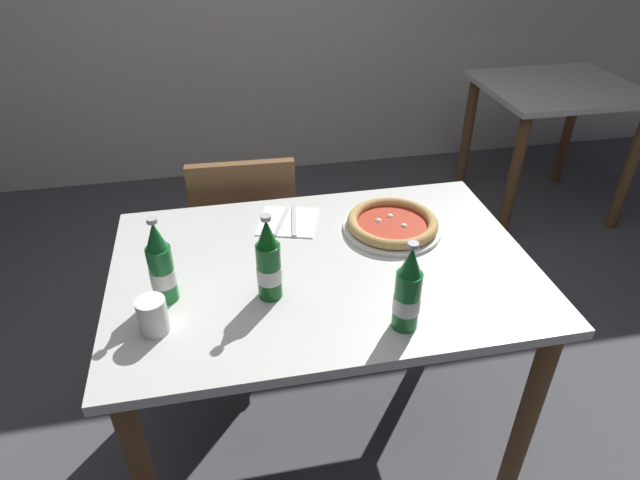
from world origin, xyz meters
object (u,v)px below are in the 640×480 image
object	(u,v)px
beer_bottle_center	(408,293)
dining_table_background	(553,113)
pizza_margherita_near	(392,224)
beer_bottle_left	(161,266)
beer_bottle_right	(269,264)
chair_behind_table	(246,235)
napkin_with_cutlery	(288,221)
paper_cup	(153,316)
dining_table_main	(323,295)

from	to	relation	value
beer_bottle_center	dining_table_background	bearing A→B (deg)	48.86
pizza_margherita_near	beer_bottle_left	bearing A→B (deg)	-163.34
beer_bottle_right	chair_behind_table	bearing A→B (deg)	92.00
napkin_with_cutlery	paper_cup	size ratio (longest dim) A/B	2.36
chair_behind_table	beer_bottle_center	world-z (taller)	beer_bottle_center
pizza_margherita_near	paper_cup	world-z (taller)	paper_cup
pizza_margherita_near	beer_bottle_center	xyz separation A→B (m)	(-0.10, -0.43, 0.08)
dining_table_main	napkin_with_cutlery	bearing A→B (deg)	105.14
dining_table_main	dining_table_background	xyz separation A→B (m)	(1.56, 1.33, -0.04)
beer_bottle_left	beer_bottle_right	world-z (taller)	same
napkin_with_cutlery	paper_cup	bearing A→B (deg)	-132.08
beer_bottle_center	paper_cup	world-z (taller)	beer_bottle_center
chair_behind_table	beer_bottle_left	size ratio (longest dim) A/B	3.44
dining_table_main	napkin_with_cutlery	world-z (taller)	napkin_with_cutlery
dining_table_background	beer_bottle_right	world-z (taller)	beer_bottle_right
paper_cup	pizza_margherita_near	bearing A→B (deg)	24.72
paper_cup	beer_bottle_right	bearing A→B (deg)	15.22
chair_behind_table	napkin_with_cutlery	bearing A→B (deg)	111.03
dining_table_main	pizza_margherita_near	xyz separation A→B (m)	(0.25, 0.14, 0.14)
pizza_margherita_near	beer_bottle_center	bearing A→B (deg)	-103.58
chair_behind_table	pizza_margherita_near	bearing A→B (deg)	135.05
beer_bottle_left	paper_cup	size ratio (longest dim) A/B	2.60
beer_bottle_center	napkin_with_cutlery	world-z (taller)	beer_bottle_center
napkin_with_cutlery	beer_bottle_right	bearing A→B (deg)	-105.62
chair_behind_table	pizza_margherita_near	world-z (taller)	chair_behind_table
beer_bottle_right	napkin_with_cutlery	size ratio (longest dim) A/B	1.10
pizza_margherita_near	beer_bottle_left	size ratio (longest dim) A/B	1.24
dining_table_main	beer_bottle_left	bearing A→B (deg)	-171.13
pizza_margherita_near	paper_cup	distance (m)	0.78
pizza_margherita_near	napkin_with_cutlery	size ratio (longest dim) A/B	1.37
dining_table_background	chair_behind_table	bearing A→B (deg)	-157.66
dining_table_main	pizza_margherita_near	size ratio (longest dim) A/B	3.91
dining_table_background	beer_bottle_center	xyz separation A→B (m)	(-1.41, -1.62, 0.26)
pizza_margherita_near	beer_bottle_right	bearing A→B (deg)	-149.30
beer_bottle_left	napkin_with_cutlery	world-z (taller)	beer_bottle_left
pizza_margherita_near	beer_bottle_center	size ratio (longest dim) A/B	1.24
beer_bottle_center	pizza_margherita_near	bearing A→B (deg)	76.42
pizza_margherita_near	napkin_with_cutlery	xyz separation A→B (m)	(-0.31, 0.11, -0.02)
beer_bottle_left	paper_cup	distance (m)	0.14
beer_bottle_right	paper_cup	xyz separation A→B (m)	(-0.29, -0.08, -0.06)
beer_bottle_left	beer_bottle_right	xyz separation A→B (m)	(0.27, -0.04, 0.00)
dining_table_background	beer_bottle_right	size ratio (longest dim) A/B	3.24
pizza_margherita_near	beer_bottle_left	distance (m)	0.72
chair_behind_table	napkin_with_cutlery	distance (m)	0.47
dining_table_background	paper_cup	distance (m)	2.53
beer_bottle_right	napkin_with_cutlery	distance (m)	0.38
beer_bottle_center	chair_behind_table	bearing A→B (deg)	110.43
chair_behind_table	beer_bottle_center	size ratio (longest dim) A/B	3.44
beer_bottle_right	paper_cup	distance (m)	0.31
beer_bottle_right	dining_table_main	bearing A→B (deg)	33.36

